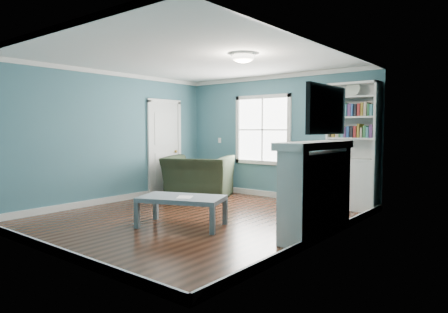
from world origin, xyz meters
The scene contains 13 objects.
floor centered at (0.00, 0.00, 0.00)m, with size 5.00×5.00×0.00m, color black.
room_walls centered at (0.00, 0.00, 1.58)m, with size 5.00×5.00×5.00m.
trim centered at (0.00, 0.00, 1.24)m, with size 4.50×5.00×2.60m.
window centered at (-0.30, 2.49, 1.45)m, with size 1.40×0.06×1.50m.
bookshelf centered at (1.77, 2.30, 0.92)m, with size 0.90×0.35×2.31m.
fireplace centered at (2.08, 0.20, 0.64)m, with size 0.44×1.58×1.30m.
tv centered at (2.20, 0.20, 1.72)m, with size 0.06×1.10×0.65m, color black.
door centered at (-2.22, 1.40, 1.07)m, with size 0.12×0.98×2.17m.
ceiling_fixture centered at (0.90, 0.10, 2.55)m, with size 0.38×0.38×0.15m.
light_switch centered at (-1.50, 2.48, 1.20)m, with size 0.08×0.01×0.12m, color white.
recliner centered at (-1.31, 1.54, 0.59)m, with size 1.36×0.88×1.19m, color black.
coffee_table centered at (0.24, -0.55, 0.40)m, with size 1.41×1.09×0.45m.
paper_sheet centered at (0.32, -0.57, 0.46)m, with size 0.21×0.27×0.00m, color white.
Camera 1 is at (4.45, -4.81, 1.47)m, focal length 32.00 mm.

